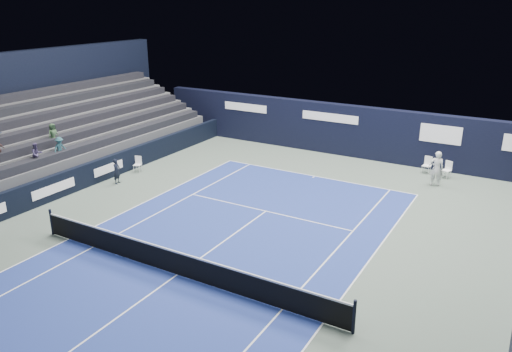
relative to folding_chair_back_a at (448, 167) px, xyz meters
The scene contains 12 objects.
ground 14.65m from the folding_chair_back_a, 115.23° to the right, with size 48.00×48.00×0.00m, color #526256.
court_surface 16.48m from the folding_chair_back_a, 112.26° to the right, with size 10.97×23.77×0.01m, color navy.
folding_chair_back_a is the anchor object (origin of this frame).
folding_chair_back_b 1.14m from the folding_chair_back_a, 168.60° to the left, with size 0.47×0.45×0.95m.
line_judge_chair 16.88m from the folding_chair_back_a, 153.51° to the right, with size 0.48×0.48×0.87m.
line_judge 17.52m from the folding_chair_back_a, 147.11° to the right, with size 0.48×0.32×1.32m, color black.
court_markings 16.48m from the folding_chair_back_a, 112.26° to the right, with size 11.03×23.83×0.00m.
tennis_net 16.47m from the folding_chair_back_a, 112.26° to the right, with size 12.90×0.10×1.10m.
back_sponsor_wall 6.43m from the folding_chair_back_a, 168.61° to the left, with size 26.00×0.63×3.10m.
side_barrier_left 18.26m from the folding_chair_back_a, 149.51° to the right, with size 0.33×22.00×1.20m.
spectator_stand 21.23m from the folding_chair_back_a, 157.06° to the right, with size 6.00×18.00×6.40m.
tennis_player 1.62m from the folding_chair_back_a, 101.73° to the right, with size 0.75×0.90×1.84m.
Camera 1 is at (9.99, -11.78, 9.05)m, focal length 35.00 mm.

